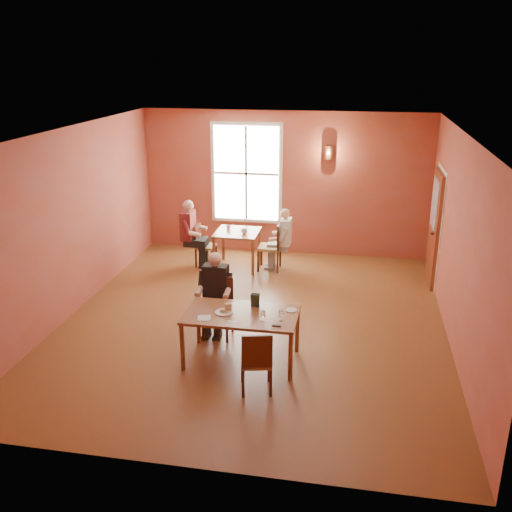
% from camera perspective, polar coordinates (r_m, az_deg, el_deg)
% --- Properties ---
extents(ground, '(6.00, 7.00, 0.01)m').
position_cam_1_polar(ground, '(9.24, -0.22, -6.56)').
color(ground, brown).
rests_on(ground, ground).
extents(wall_back, '(6.00, 0.04, 3.00)m').
position_cam_1_polar(wall_back, '(12.03, 2.85, 7.22)').
color(wall_back, brown).
rests_on(wall_back, ground).
extents(wall_front, '(6.00, 0.04, 3.00)m').
position_cam_1_polar(wall_front, '(5.53, -6.98, -8.28)').
color(wall_front, brown).
rests_on(wall_front, ground).
extents(wall_left, '(0.04, 7.00, 3.00)m').
position_cam_1_polar(wall_left, '(9.67, -18.02, 3.19)').
color(wall_left, brown).
rests_on(wall_left, ground).
extents(wall_right, '(0.04, 7.00, 3.00)m').
position_cam_1_polar(wall_right, '(8.67, 19.65, 1.17)').
color(wall_right, brown).
rests_on(wall_right, ground).
extents(ceiling, '(6.00, 7.00, 0.04)m').
position_cam_1_polar(ceiling, '(8.36, -0.25, 12.23)').
color(ceiling, white).
rests_on(ceiling, wall_back).
extents(window, '(1.36, 0.10, 1.96)m').
position_cam_1_polar(window, '(12.07, -0.97, 8.25)').
color(window, white).
rests_on(window, wall_back).
extents(door, '(0.12, 1.04, 2.10)m').
position_cam_1_polar(door, '(10.97, 17.36, 2.69)').
color(door, maroon).
rests_on(door, ground).
extents(wall_sconce, '(0.16, 0.16, 0.28)m').
position_cam_1_polar(wall_sconce, '(11.72, 7.28, 10.25)').
color(wall_sconce, brown).
rests_on(wall_sconce, wall_back).
extents(main_table, '(1.55, 0.87, 0.72)m').
position_cam_1_polar(main_table, '(7.98, -1.46, -8.12)').
color(main_table, brown).
rests_on(main_table, ground).
extents(chair_diner_main, '(0.40, 0.40, 0.91)m').
position_cam_1_polar(chair_diner_main, '(8.61, -3.85, -5.30)').
color(chair_diner_main, '#5E2813').
rests_on(chair_diner_main, ground).
extents(diner_main, '(0.49, 0.49, 1.23)m').
position_cam_1_polar(diner_main, '(8.52, -3.93, -4.42)').
color(diner_main, black).
rests_on(diner_main, ground).
extents(chair_empty, '(0.46, 0.46, 0.86)m').
position_cam_1_polar(chair_empty, '(7.30, 0.02, -10.33)').
color(chair_empty, '#542B1C').
rests_on(chair_empty, ground).
extents(plate_food, '(0.29, 0.29, 0.03)m').
position_cam_1_polar(plate_food, '(7.83, -3.22, -5.60)').
color(plate_food, white).
rests_on(plate_food, main_table).
extents(sandwich, '(0.11, 0.11, 0.10)m').
position_cam_1_polar(sandwich, '(7.88, -2.80, -5.17)').
color(sandwich, tan).
rests_on(sandwich, main_table).
extents(goblet_b, '(0.08, 0.08, 0.17)m').
position_cam_1_polar(goblet_b, '(7.57, 2.52, -5.95)').
color(goblet_b, white).
rests_on(goblet_b, main_table).
extents(goblet_c, '(0.09, 0.09, 0.17)m').
position_cam_1_polar(goblet_c, '(7.54, 0.68, -6.02)').
color(goblet_c, white).
rests_on(goblet_c, main_table).
extents(menu_stand, '(0.12, 0.07, 0.20)m').
position_cam_1_polar(menu_stand, '(7.97, -0.09, -4.45)').
color(menu_stand, '#1E3224').
rests_on(menu_stand, main_table).
extents(knife, '(0.17, 0.05, 0.00)m').
position_cam_1_polar(knife, '(7.58, -2.33, -6.60)').
color(knife, silver).
rests_on(knife, main_table).
extents(napkin, '(0.21, 0.21, 0.01)m').
position_cam_1_polar(napkin, '(7.71, -5.21, -6.19)').
color(napkin, white).
rests_on(napkin, main_table).
extents(side_plate, '(0.18, 0.18, 0.01)m').
position_cam_1_polar(side_plate, '(7.91, 3.55, -5.43)').
color(side_plate, silver).
rests_on(side_plate, main_table).
extents(sunglasses, '(0.12, 0.04, 0.01)m').
position_cam_1_polar(sunglasses, '(7.47, 2.06, -6.99)').
color(sunglasses, black).
rests_on(sunglasses, main_table).
extents(second_table, '(0.85, 0.85, 0.75)m').
position_cam_1_polar(second_table, '(11.41, -1.87, 0.67)').
color(second_table, brown).
rests_on(second_table, ground).
extents(chair_diner_white, '(0.43, 0.43, 0.96)m').
position_cam_1_polar(chair_diner_white, '(11.26, 1.36, 0.99)').
color(chair_diner_white, '#54291A').
rests_on(chair_diner_white, ground).
extents(diner_white, '(0.48, 0.48, 1.19)m').
position_cam_1_polar(diner_white, '(11.22, 1.52, 1.54)').
color(diner_white, white).
rests_on(diner_white, ground).
extents(chair_diner_maroon, '(0.37, 0.37, 0.85)m').
position_cam_1_polar(chair_diner_maroon, '(11.54, -5.03, 1.08)').
color(chair_diner_maroon, '#57331A').
rests_on(chair_diner_maroon, ground).
extents(diner_maroon, '(0.53, 0.53, 1.32)m').
position_cam_1_polar(diner_maroon, '(11.48, -5.21, 2.21)').
color(diner_maroon, '#541A20').
rests_on(diner_maroon, ground).
extents(cup_a, '(0.16, 0.16, 0.09)m').
position_cam_1_polar(cup_a, '(11.14, -1.19, 2.48)').
color(cup_a, silver).
rests_on(cup_a, second_table).
extents(cup_b, '(0.12, 0.12, 0.09)m').
position_cam_1_polar(cup_b, '(11.43, -2.77, 2.90)').
color(cup_b, white).
rests_on(cup_b, second_table).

